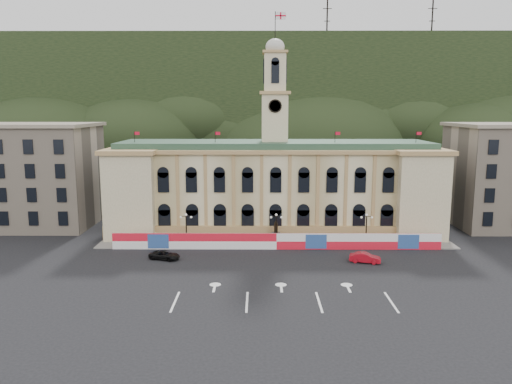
{
  "coord_description": "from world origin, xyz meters",
  "views": [
    {
      "loc": [
        -2.68,
        -58.48,
        21.15
      ],
      "look_at": [
        -3.14,
        18.0,
        8.36
      ],
      "focal_mm": 35.0,
      "sensor_mm": 36.0,
      "label": 1
    }
  ],
  "objects_px": {
    "statue": "(276,237)",
    "lamp_center": "(276,227)",
    "black_suv": "(165,255)",
    "red_sedan": "(365,258)"
  },
  "relations": [
    {
      "from": "lamp_center",
      "to": "black_suv",
      "type": "distance_m",
      "value": 17.81
    },
    {
      "from": "statue",
      "to": "lamp_center",
      "type": "relative_size",
      "value": 0.72
    },
    {
      "from": "statue",
      "to": "black_suv",
      "type": "relative_size",
      "value": 0.77
    },
    {
      "from": "statue",
      "to": "black_suv",
      "type": "distance_m",
      "value": 18.08
    },
    {
      "from": "statue",
      "to": "red_sedan",
      "type": "height_order",
      "value": "statue"
    },
    {
      "from": "lamp_center",
      "to": "black_suv",
      "type": "relative_size",
      "value": 1.07
    },
    {
      "from": "red_sedan",
      "to": "black_suv",
      "type": "bearing_deg",
      "value": 102.76
    },
    {
      "from": "statue",
      "to": "lamp_center",
      "type": "bearing_deg",
      "value": -90.0
    },
    {
      "from": "statue",
      "to": "lamp_center",
      "type": "height_order",
      "value": "lamp_center"
    },
    {
      "from": "statue",
      "to": "red_sedan",
      "type": "xyz_separation_m",
      "value": [
        12.09,
        -9.58,
        -0.48
      ]
    }
  ]
}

